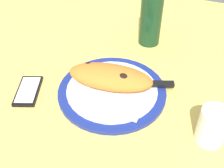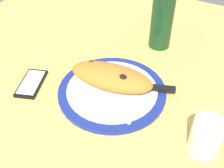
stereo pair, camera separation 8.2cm
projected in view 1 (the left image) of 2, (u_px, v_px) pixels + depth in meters
The scene contains 8 objects.
ground_plane at pixel (112, 96), 85.68cm from camera, with size 150.00×150.00×3.00cm, color #DBB756.
plate at pixel (112, 91), 84.20cm from camera, with size 32.68×32.68×1.53cm.
calzone at pixel (110, 77), 83.19cm from camera, with size 26.65×13.40×6.01cm.
fork at pixel (116, 113), 76.06cm from camera, with size 15.58×2.34×0.40cm.
knife at pixel (149, 84), 84.58cm from camera, with size 21.29×8.82×1.20cm.
smartphone at pixel (28, 91), 84.51cm from camera, with size 10.30×14.23×1.16cm.
water_glass at pixel (212, 128), 69.05cm from camera, with size 7.53×7.53×9.86cm.
wine_bottle at pixel (151, 13), 97.51cm from camera, with size 7.85×7.85×30.60cm.
Camera 1 is at (21.03, -57.74, 58.33)cm, focal length 44.64 mm.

